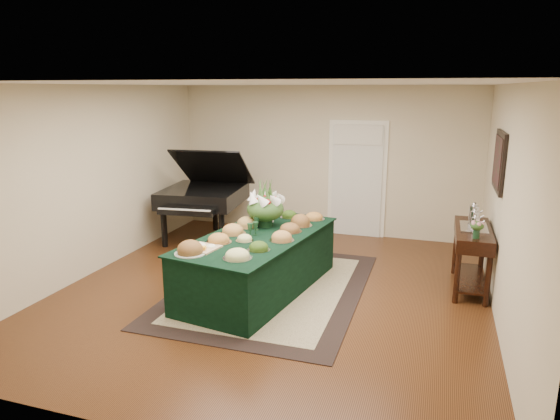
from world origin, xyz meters
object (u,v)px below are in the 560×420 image
(mahogany_sideboard, at_px, (472,242))
(floral_centerpiece, at_px, (265,204))
(grand_piano, at_px, (203,195))
(buffet_table, at_px, (259,263))

(mahogany_sideboard, bearing_deg, floral_centerpiece, -169.39)
(floral_centerpiece, xyz_separation_m, mahogany_sideboard, (2.74, 0.51, -0.43))
(floral_centerpiece, relative_size, mahogany_sideboard, 0.41)
(floral_centerpiece, xyz_separation_m, grand_piano, (-1.68, 1.47, -0.28))
(buffet_table, bearing_deg, floral_centerpiece, 97.42)
(buffet_table, distance_m, mahogany_sideboard, 2.85)
(buffet_table, relative_size, grand_piano, 1.58)
(grand_piano, bearing_deg, mahogany_sideboard, -12.18)
(grand_piano, bearing_deg, floral_centerpiece, -41.07)
(grand_piano, distance_m, mahogany_sideboard, 4.52)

